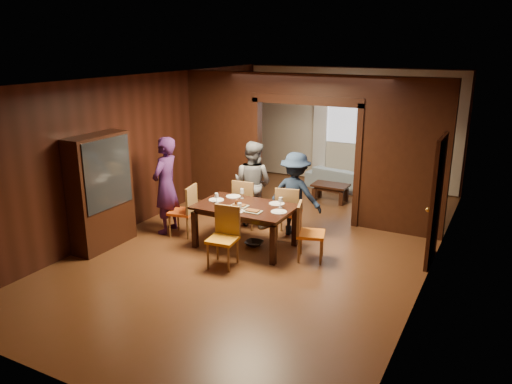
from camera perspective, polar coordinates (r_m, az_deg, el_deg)
The scene contains 32 objects.
floor at distance 9.08m, azimuth 1.62°, elevation -5.76°, with size 9.00×9.00×0.00m, color #593319.
ceiling at distance 8.40m, azimuth 1.79°, elevation 12.80°, with size 5.50×9.00×0.02m, color silver.
room_walls at distance 10.31m, azimuth 6.34°, elevation 5.64°, with size 5.52×9.01×2.90m.
person_purple at distance 9.45m, azimuth -10.28°, elevation 0.75°, with size 0.67×0.44×1.83m, color #3D1B4E.
person_grey at distance 9.70m, azimuth -0.39°, elevation 0.97°, with size 0.81×0.63×1.68m, color slate.
person_navy at distance 9.21m, azimuth 4.52°, elevation -0.27°, with size 1.02×0.58×1.57m, color #17243B.
sofa at distance 12.35m, azimuth 10.09°, elevation 1.48°, with size 1.85×0.72×0.54m, color #90AABD.
serving_bowl at distance 8.66m, azimuth -0.24°, elevation -1.27°, with size 0.32×0.32×0.08m, color black.
dining_table at distance 8.78m, azimuth -1.25°, elevation -3.93°, with size 1.68×1.05×0.76m, color black.
coffee_table at distance 11.42m, azimuth 8.48°, elevation -0.09°, with size 0.80×0.50×0.40m, color black.
chair_left at distance 9.36m, azimuth -8.44°, elevation -2.07°, with size 0.44×0.44×0.97m, color #E55315, non-canonical shape.
chair_right at distance 8.27m, azimuth 6.32°, elevation -4.57°, with size 0.44×0.44×0.97m, color orange, non-canonical shape.
chair_far_l at distance 9.67m, azimuth -1.02°, elevation -1.27°, with size 0.44×0.44×0.97m, color red, non-canonical shape.
chair_far_r at distance 9.24m, azimuth 3.77°, elevation -2.18°, with size 0.44×0.44×0.97m, color #CB4213, non-canonical shape.
chair_near at distance 8.01m, azimuth -3.84°, elevation -5.24°, with size 0.44×0.44×0.97m, color orange, non-canonical shape.
hutch at distance 9.01m, azimuth -17.32°, elevation 0.00°, with size 0.40×1.20×2.00m, color black.
door_right at distance 8.46m, azimuth 19.90°, elevation -0.97°, with size 0.06×0.90×2.10m, color black.
window_far at distance 12.66m, azimuth 10.68°, elevation 8.44°, with size 1.20×0.03×1.30m, color silver.
curtain_left at distance 12.93m, azimuth 7.32°, elevation 6.74°, with size 0.35×0.06×2.40m, color white.
curtain_right at distance 12.49m, azimuth 13.80°, elevation 6.04°, with size 0.35×0.06×2.40m, color white.
plate_left at distance 8.97m, azimuth -4.56°, elevation -0.90°, with size 0.27×0.27×0.01m, color white.
plate_far_l at distance 9.15m, azimuth -2.60°, elevation -0.50°, with size 0.27×0.27×0.01m, color white.
plate_far_r at distance 8.74m, azimuth 2.39°, elevation -1.33°, with size 0.27×0.27×0.01m, color silver.
plate_right at distance 8.33m, azimuth 2.63°, elevation -2.27°, with size 0.27×0.27×0.01m, color silver.
plate_near at distance 8.36m, azimuth -2.31°, elevation -2.20°, with size 0.27×0.27×0.01m, color silver.
platter_a at distance 8.61m, azimuth -1.92°, elevation -1.53°, with size 0.30×0.20×0.04m, color gray.
platter_b at distance 8.33m, azimuth -0.39°, elevation -2.18°, with size 0.30×0.20×0.04m, color gray.
wineglass_left at distance 8.79m, azimuth -4.53°, elevation -0.69°, with size 0.08×0.08×0.18m, color silver, non-canonical shape.
wineglass_far at distance 9.02m, azimuth -1.61°, elevation -0.18°, with size 0.08×0.08×0.18m, color silver, non-canonical shape.
wineglass_right at distance 8.54m, azimuth 2.83°, elevation -1.20°, with size 0.08×0.08×0.18m, color silver, non-canonical shape.
tumbler at distance 8.36m, azimuth -1.88°, elevation -1.72°, with size 0.07×0.07×0.14m, color silver.
condiment_jar at distance 8.62m, azimuth -2.18°, elevation -1.26°, with size 0.08×0.08×0.11m, color #4F2712, non-canonical shape.
Camera 1 is at (3.67, -7.54, 3.50)m, focal length 35.00 mm.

